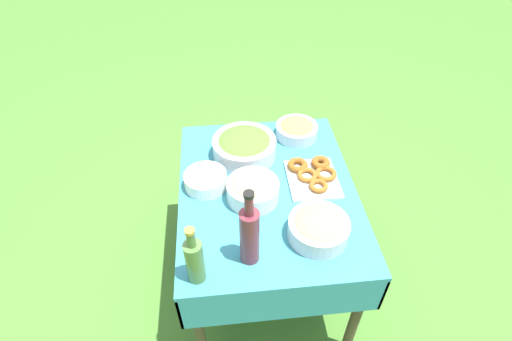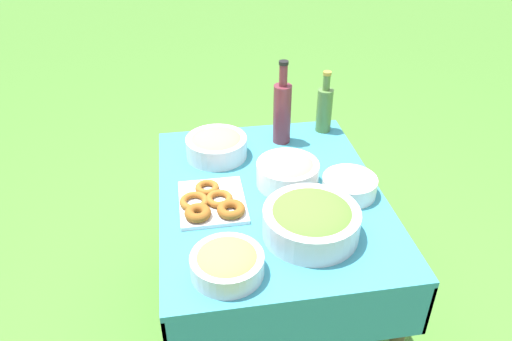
% 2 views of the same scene
% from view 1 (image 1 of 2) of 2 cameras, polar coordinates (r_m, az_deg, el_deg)
% --- Properties ---
extents(ground_plane, '(14.00, 14.00, 0.00)m').
position_cam_1_polar(ground_plane, '(2.54, 1.30, -14.59)').
color(ground_plane, '#477A2D').
extents(picnic_table, '(1.11, 0.86, 0.75)m').
position_cam_1_polar(picnic_table, '(2.04, 1.58, -4.79)').
color(picnic_table, teal).
rests_on(picnic_table, ground_plane).
extents(salad_bowl, '(0.33, 0.33, 0.12)m').
position_cam_1_polar(salad_bowl, '(2.10, -1.68, 3.54)').
color(salad_bowl, silver).
rests_on(salad_bowl, picnic_table).
extents(pasta_bowl, '(0.25, 0.25, 0.12)m').
position_cam_1_polar(pasta_bowl, '(1.87, -0.46, -2.64)').
color(pasta_bowl, white).
rests_on(pasta_bowl, picnic_table).
extents(donut_platter, '(0.30, 0.26, 0.05)m').
position_cam_1_polar(donut_platter, '(2.02, 8.15, -0.60)').
color(donut_platter, silver).
rests_on(donut_platter, picnic_table).
extents(plate_stack, '(0.21, 0.21, 0.07)m').
position_cam_1_polar(plate_stack, '(1.96, -7.21, -1.39)').
color(plate_stack, white).
rests_on(plate_stack, picnic_table).
extents(olive_oil_bottle, '(0.07, 0.07, 0.29)m').
position_cam_1_polar(olive_oil_bottle, '(1.57, -8.76, -12.50)').
color(olive_oil_bottle, '#4C7238').
rests_on(olive_oil_bottle, picnic_table).
extents(wine_bottle, '(0.08, 0.08, 0.38)m').
position_cam_1_polar(wine_bottle, '(1.57, -0.93, -9.13)').
color(wine_bottle, maroon).
rests_on(wine_bottle, picnic_table).
extents(bread_bowl, '(0.26, 0.26, 0.11)m').
position_cam_1_polar(bread_bowl, '(1.74, 8.95, -8.04)').
color(bread_bowl, silver).
rests_on(bread_bowl, picnic_table).
extents(olive_bowl, '(0.23, 0.23, 0.09)m').
position_cam_1_polar(olive_bowl, '(2.26, 5.84, 5.87)').
color(olive_bowl, silver).
rests_on(olive_bowl, picnic_table).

